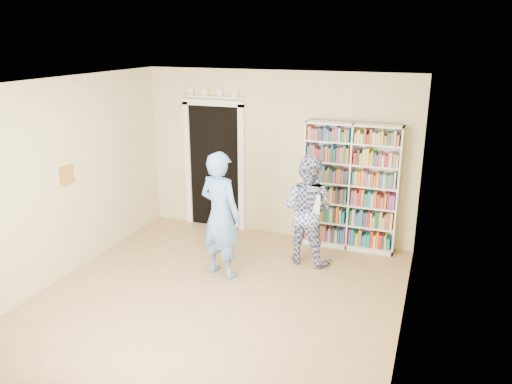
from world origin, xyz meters
TOP-DOWN VIEW (x-y plane):
  - floor at (0.00, 0.00)m, footprint 5.00×5.00m
  - ceiling at (0.00, 0.00)m, footprint 5.00×5.00m
  - wall_back at (0.00, 2.50)m, footprint 4.50×0.00m
  - wall_left at (-2.25, 0.00)m, footprint 0.00×5.00m
  - wall_right at (2.25, 0.00)m, footprint 0.00×5.00m
  - bookshelf at (1.25, 2.34)m, footprint 1.43×0.27m
  - doorway at (-1.10, 2.48)m, footprint 1.10×0.08m
  - wall_art at (-2.23, 0.20)m, footprint 0.03×0.25m
  - man_blue at (-0.23, 0.78)m, footprint 0.74×0.58m
  - man_plaid at (0.76, 1.61)m, footprint 0.87×0.73m
  - paper_sheet at (0.89, 1.43)m, footprint 0.20×0.02m

SIDE VIEW (x-z plane):
  - floor at x=0.00m, z-range 0.00..0.00m
  - man_plaid at x=0.76m, z-range 0.00..1.62m
  - man_blue at x=-0.23m, z-range 0.00..1.77m
  - paper_sheet at x=0.89m, z-range 0.82..1.11m
  - bookshelf at x=1.25m, z-range 0.01..1.98m
  - doorway at x=-1.10m, z-range -0.04..2.39m
  - wall_back at x=0.00m, z-range -0.90..3.60m
  - wall_left at x=-2.25m, z-range -1.15..3.85m
  - wall_right at x=2.25m, z-range -1.15..3.85m
  - wall_art at x=-2.23m, z-range 1.27..1.52m
  - ceiling at x=0.00m, z-range 2.70..2.70m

